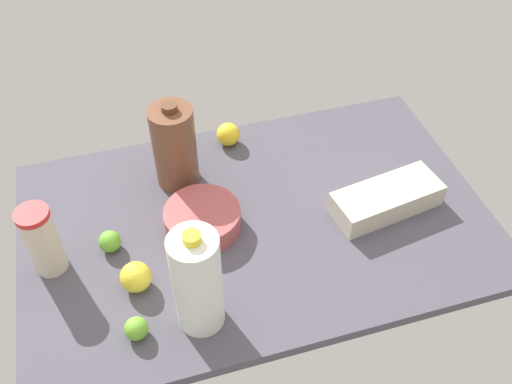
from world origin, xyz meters
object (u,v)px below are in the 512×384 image
object	(u,v)px
mixing_bowl	(203,219)
lime_loose	(136,329)
egg_carton	(386,199)
chocolate_milk_jug	(175,147)
lemon_beside_bowl	(136,277)
tumbler_cup	(42,241)
lemon_far_back	(228,134)
milk_jug	(197,282)
lime_near_front	(110,241)

from	to	relation	value
mixing_bowl	lime_loose	distance (cm)	33.57
mixing_bowl	egg_carton	world-z (taller)	egg_carton
chocolate_milk_jug	lemon_beside_bowl	xyz separation A→B (cm)	(-16.07, -32.53, -8.44)
tumbler_cup	lemon_far_back	xyz separation A→B (cm)	(52.01, 31.77, -6.25)
mixing_bowl	milk_jug	xyz separation A→B (cm)	(-6.25, -26.16, 10.65)
tumbler_cup	lime_near_front	xyz separation A→B (cm)	(14.23, 1.40, -6.91)
lime_near_front	egg_carton	bearing A→B (deg)	-5.27
milk_jug	lime_loose	distance (cm)	18.07
chocolate_milk_jug	milk_jug	world-z (taller)	milk_jug
lemon_far_back	lemon_beside_bowl	distance (cm)	54.65
mixing_bowl	lime_loose	world-z (taller)	mixing_bowl
mixing_bowl	tumbler_cup	distance (cm)	38.25
tumbler_cup	lime_loose	world-z (taller)	tumbler_cup
milk_jug	lime_near_front	xyz separation A→B (cm)	(-17.12, 25.54, -10.87)
chocolate_milk_jug	lemon_far_back	size ratio (longest dim) A/B	3.78
lemon_beside_bowl	milk_jug	bearing A→B (deg)	-44.92
mixing_bowl	lemon_far_back	distance (cm)	33.05
mixing_bowl	milk_jug	distance (cm)	28.93
tumbler_cup	lemon_far_back	distance (cm)	61.26
lemon_beside_bowl	lime_loose	distance (cm)	12.98
egg_carton	lime_near_front	bearing A→B (deg)	165.85
mixing_bowl	chocolate_milk_jug	bearing A→B (deg)	98.09
chocolate_milk_jug	tumbler_cup	bearing A→B (deg)	-149.16
egg_carton	lemon_far_back	bearing A→B (deg)	122.99
lemon_far_back	mixing_bowl	bearing A→B (deg)	-115.83
egg_carton	lime_near_front	xyz separation A→B (cm)	(-70.86, 6.53, -0.59)
mixing_bowl	lemon_far_back	bearing A→B (deg)	64.17
mixing_bowl	lemon_beside_bowl	bearing A→B (deg)	-143.85
lime_near_front	lime_loose	bearing A→B (deg)	-83.88
lemon_far_back	lime_near_front	size ratio (longest dim) A/B	1.24
chocolate_milk_jug	tumbler_cup	size ratio (longest dim) A/B	1.34
milk_jug	lime_near_front	world-z (taller)	milk_jug
mixing_bowl	lemon_beside_bowl	distance (cm)	23.23
milk_jug	lemon_far_back	xyz separation A→B (cm)	(20.65, 55.91, -10.21)
mixing_bowl	lemon_beside_bowl	size ratio (longest dim) A/B	2.67
tumbler_cup	lemon_far_back	size ratio (longest dim) A/B	2.83
tumbler_cup	mixing_bowl	bearing A→B (deg)	3.08
tumbler_cup	lemon_beside_bowl	xyz separation A→B (cm)	(18.86, -11.67, -6.02)
mixing_bowl	tumbler_cup	size ratio (longest dim) A/B	1.01
chocolate_milk_jug	lemon_beside_bowl	bearing A→B (deg)	-116.29
chocolate_milk_jug	lime_near_front	bearing A→B (deg)	-136.78
lemon_beside_bowl	chocolate_milk_jug	bearing A→B (deg)	63.71
lemon_far_back	lime_near_front	distance (cm)	48.47
milk_jug	chocolate_milk_jug	bearing A→B (deg)	85.46
milk_jug	lime_near_front	distance (cm)	32.61
lemon_far_back	lemon_beside_bowl	size ratio (longest dim) A/B	0.94
mixing_bowl	lemon_beside_bowl	xyz separation A→B (cm)	(-18.75, -13.70, 0.67)
tumbler_cup	lime_loose	xyz separation A→B (cm)	(17.01, -24.49, -7.03)
egg_carton	lime_near_front	world-z (taller)	egg_carton
mixing_bowl	milk_jug	bearing A→B (deg)	-103.44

